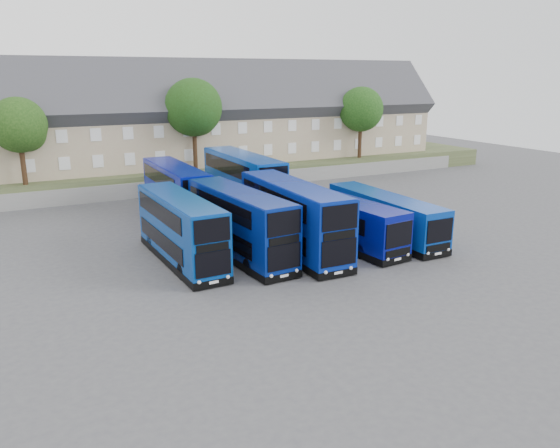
% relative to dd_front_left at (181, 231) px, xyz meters
% --- Properties ---
extents(ground, '(120.00, 120.00, 0.00)m').
position_rel_dd_front_left_xyz_m(ground, '(6.21, -4.07, -2.05)').
color(ground, '#444449').
rests_on(ground, ground).
extents(retaining_wall, '(70.00, 0.40, 1.50)m').
position_rel_dd_front_left_xyz_m(retaining_wall, '(6.21, 19.93, -1.30)').
color(retaining_wall, slate).
rests_on(retaining_wall, ground).
extents(earth_bank, '(80.00, 20.00, 2.00)m').
position_rel_dd_front_left_xyz_m(earth_bank, '(6.21, 29.93, -1.05)').
color(earth_bank, '#3E4929').
rests_on(earth_bank, ground).
extents(terrace_row, '(60.00, 10.40, 11.20)m').
position_rel_dd_front_left_xyz_m(terrace_row, '(9.22, 25.93, 4.55)').
color(terrace_row, tan).
rests_on(terrace_row, earth_bank).
extents(dd_front_left, '(2.76, 10.58, 4.17)m').
position_rel_dd_front_left_xyz_m(dd_front_left, '(0.00, 0.00, 0.00)').
color(dd_front_left, '#083993').
rests_on(dd_front_left, ground).
extents(dd_front_mid, '(3.31, 11.05, 4.33)m').
position_rel_dd_front_left_xyz_m(dd_front_mid, '(3.68, -0.70, 0.08)').
color(dd_front_mid, navy).
rests_on(dd_front_mid, ground).
extents(dd_front_right, '(2.89, 11.58, 4.58)m').
position_rel_dd_front_left_xyz_m(dd_front_right, '(7.24, -1.36, 0.20)').
color(dd_front_right, '#082393').
rests_on(dd_front_right, ground).
extents(dd_rear_left, '(2.56, 11.03, 4.38)m').
position_rel_dd_front_left_xyz_m(dd_rear_left, '(2.87, 10.52, 0.10)').
color(dd_rear_left, '#081496').
rests_on(dd_rear_left, ground).
extents(dd_rear_right, '(2.78, 12.08, 4.80)m').
position_rel_dd_front_left_xyz_m(dd_rear_right, '(9.08, 11.21, 0.31)').
color(dd_rear_right, '#093EA6').
rests_on(dd_rear_right, ground).
extents(coach_east_a, '(3.57, 11.90, 3.21)m').
position_rel_dd_front_left_xyz_m(coach_east_a, '(11.13, -0.95, -0.48)').
color(coach_east_a, '#060F7F').
rests_on(coach_east_a, ground).
extents(coach_east_b, '(2.42, 11.36, 3.10)m').
position_rel_dd_front_left_xyz_m(coach_east_b, '(14.71, -1.42, -0.53)').
color(coach_east_b, '#08379E').
rests_on(coach_east_b, ground).
extents(tree_west, '(4.80, 4.80, 7.65)m').
position_rel_dd_front_left_xyz_m(tree_west, '(-7.64, 21.02, 5.00)').
color(tree_west, '#382314').
rests_on(tree_west, earth_bank).
extents(tree_mid, '(5.76, 5.76, 9.18)m').
position_rel_dd_front_left_xyz_m(tree_mid, '(8.36, 21.52, 6.02)').
color(tree_mid, '#382314').
rests_on(tree_mid, earth_bank).
extents(tree_east, '(5.12, 5.12, 8.16)m').
position_rel_dd_front_left_xyz_m(tree_east, '(28.36, 21.02, 5.34)').
color(tree_east, '#382314').
rests_on(tree_east, earth_bank).
extents(tree_far, '(5.44, 5.44, 8.67)m').
position_rel_dd_front_left_xyz_m(tree_far, '(34.36, 28.02, 5.68)').
color(tree_far, '#382314').
rests_on(tree_far, earth_bank).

